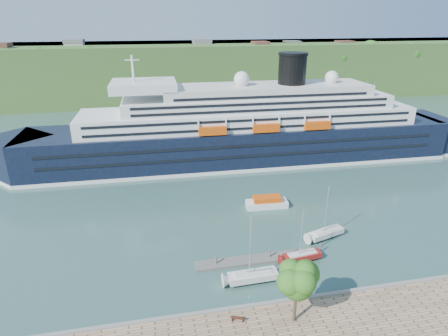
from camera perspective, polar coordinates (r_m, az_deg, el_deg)
ground at (r=52.54m, az=9.42°, el=-20.06°), size 400.00×400.00×0.00m
far_hillside at (r=183.16m, az=-6.73°, el=14.61°), size 400.00×50.00×24.00m
quay_coping at (r=51.64m, az=9.58°, el=-19.25°), size 220.00×0.50×0.30m
cruise_ship at (r=94.53m, az=2.63°, el=8.89°), size 121.40×19.71×27.20m
park_bench at (r=48.34m, az=2.05°, el=-21.82°), size 1.62×1.10×0.96m
promenade_tree at (r=46.42m, az=10.98°, el=-17.76°), size 5.49×5.49×9.10m
floating_pontoon at (r=59.68m, az=4.94°, el=-13.70°), size 18.99×2.34×0.42m
sailboat_white_near at (r=52.72m, az=4.56°, el=-12.64°), size 7.85×2.37×10.08m
sailboat_red at (r=58.41m, az=12.09°, el=-10.23°), size 6.80×2.63×8.56m
sailboat_white_far at (r=64.90m, az=15.60°, el=-6.71°), size 7.51×4.02×9.34m
tender_launch at (r=74.60m, az=6.54°, el=-5.13°), size 8.41×3.33×2.28m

